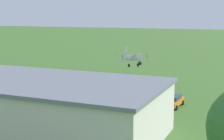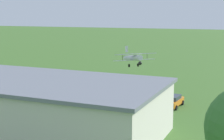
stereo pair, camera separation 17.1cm
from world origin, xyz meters
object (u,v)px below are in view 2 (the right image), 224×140
object	(u,v)px
car_orange	(173,101)
hangar	(26,104)
person_at_fence_line	(90,89)
biplane	(133,58)
car_grey	(29,87)
person_near_hangar_door	(120,94)

from	to	relation	value
car_orange	hangar	bearing A→B (deg)	48.41
person_at_fence_line	biplane	bearing A→B (deg)	-96.64
car_grey	person_at_fence_line	size ratio (longest dim) A/B	2.49
biplane	person_at_fence_line	xyz separation A→B (m)	(1.90, 16.30, -3.04)
person_at_fence_line	person_near_hangar_door	bearing A→B (deg)	170.97
person_near_hangar_door	person_at_fence_line	xyz separation A→B (m)	(5.31, -0.84, 0.08)
biplane	car_grey	size ratio (longest dim) A/B	1.87
biplane	person_at_fence_line	world-z (taller)	biplane
biplane	person_at_fence_line	bearing A→B (deg)	83.36
car_orange	car_grey	size ratio (longest dim) A/B	1.07
hangar	biplane	xyz separation A→B (m)	(-1.59, -33.70, 1.05)
hangar	person_at_fence_line	bearing A→B (deg)	-88.97
car_grey	person_at_fence_line	distance (m)	9.95
biplane	car_orange	bearing A→B (deg)	121.83
biplane	car_orange	world-z (taller)	biplane
person_at_fence_line	car_orange	bearing A→B (deg)	169.60
hangar	car_grey	world-z (taller)	hangar
biplane	car_orange	distance (m)	22.32
biplane	person_near_hangar_door	distance (m)	17.75
hangar	car_orange	xyz separation A→B (m)	(-13.25, -14.92, -2.02)
car_grey	person_at_fence_line	xyz separation A→B (m)	(-9.76, -1.97, -0.02)
car_grey	hangar	bearing A→B (deg)	123.11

